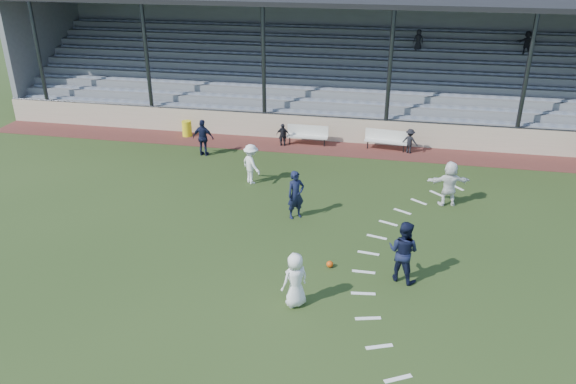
# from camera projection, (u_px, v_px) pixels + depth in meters

# --- Properties ---
(ground) EXTENTS (90.00, 90.00, 0.00)m
(ground) POSITION_uv_depth(u_px,v_px,m) (273.00, 262.00, 17.62)
(ground) COLOR #273B18
(ground) RESTS_ON ground
(cinder_track) EXTENTS (34.00, 2.00, 0.02)m
(cinder_track) POSITION_uv_depth(u_px,v_px,m) (320.00, 148.00, 26.96)
(cinder_track) COLOR #552622
(cinder_track) RESTS_ON ground
(retaining_wall) EXTENTS (34.00, 0.18, 1.20)m
(retaining_wall) POSITION_uv_depth(u_px,v_px,m) (323.00, 129.00, 27.64)
(retaining_wall) COLOR beige
(retaining_wall) RESTS_ON ground
(bench_left) EXTENTS (2.00, 0.46, 0.95)m
(bench_left) POSITION_uv_depth(u_px,v_px,m) (307.00, 133.00, 27.11)
(bench_left) COLOR silver
(bench_left) RESTS_ON cinder_track
(bench_right) EXTENTS (2.03, 0.68, 0.95)m
(bench_right) POSITION_uv_depth(u_px,v_px,m) (386.00, 138.00, 26.47)
(bench_right) COLOR silver
(bench_right) RESTS_ON cinder_track
(trash_bin) EXTENTS (0.49, 0.49, 0.78)m
(trash_bin) POSITION_uv_depth(u_px,v_px,m) (187.00, 128.00, 28.32)
(trash_bin) COLOR yellow
(trash_bin) RESTS_ON cinder_track
(football) EXTENTS (0.21, 0.21, 0.21)m
(football) POSITION_uv_depth(u_px,v_px,m) (330.00, 264.00, 17.32)
(football) COLOR #E24E0D
(football) RESTS_ON ground
(player_white_lead) EXTENTS (0.93, 0.91, 1.61)m
(player_white_lead) POSITION_uv_depth(u_px,v_px,m) (295.00, 280.00, 15.30)
(player_white_lead) COLOR white
(player_white_lead) RESTS_ON ground
(player_navy_lead) EXTENTS (0.78, 0.74, 1.79)m
(player_navy_lead) POSITION_uv_depth(u_px,v_px,m) (296.00, 195.00, 20.04)
(player_navy_lead) COLOR #131835
(player_navy_lead) RESTS_ON ground
(player_navy_mid) EXTENTS (1.14, 1.04, 1.92)m
(player_navy_mid) POSITION_uv_depth(u_px,v_px,m) (403.00, 251.00, 16.37)
(player_navy_mid) COLOR #131835
(player_navy_mid) RESTS_ON ground
(player_white_wing) EXTENTS (1.21, 1.19, 1.67)m
(player_white_wing) POSITION_uv_depth(u_px,v_px,m) (251.00, 164.00, 22.86)
(player_white_wing) COLOR white
(player_white_wing) RESTS_ON ground
(player_navy_wing) EXTENTS (1.02, 0.47, 1.70)m
(player_navy_wing) POSITION_uv_depth(u_px,v_px,m) (203.00, 138.00, 25.72)
(player_navy_wing) COLOR #131835
(player_navy_wing) RESTS_ON ground
(player_white_back) EXTENTS (1.70, 0.85, 1.75)m
(player_white_back) POSITION_uv_depth(u_px,v_px,m) (449.00, 184.00, 20.99)
(player_white_back) COLOR white
(player_white_back) RESTS_ON ground
(sub_left_near) EXTENTS (0.45, 0.36, 1.09)m
(sub_left_near) POSITION_uv_depth(u_px,v_px,m) (283.00, 135.00, 27.00)
(sub_left_near) COLOR black
(sub_left_near) RESTS_ON cinder_track
(sub_left_far) EXTENTS (0.65, 0.28, 1.09)m
(sub_left_far) POSITION_uv_depth(u_px,v_px,m) (283.00, 135.00, 26.96)
(sub_left_far) COLOR black
(sub_left_far) RESTS_ON cinder_track
(sub_right) EXTENTS (0.85, 0.65, 1.16)m
(sub_right) POSITION_uv_depth(u_px,v_px,m) (410.00, 141.00, 26.06)
(sub_right) COLOR black
(sub_right) RESTS_ON cinder_track
(grandstand) EXTENTS (34.60, 9.00, 6.61)m
(grandstand) POSITION_uv_depth(u_px,v_px,m) (336.00, 75.00, 31.16)
(grandstand) COLOR gray
(grandstand) RESTS_ON ground
(penalty_arc) EXTENTS (3.89, 14.63, 0.01)m
(penalty_arc) POSITION_uv_depth(u_px,v_px,m) (406.00, 276.00, 16.89)
(penalty_arc) COLOR white
(penalty_arc) RESTS_ON ground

